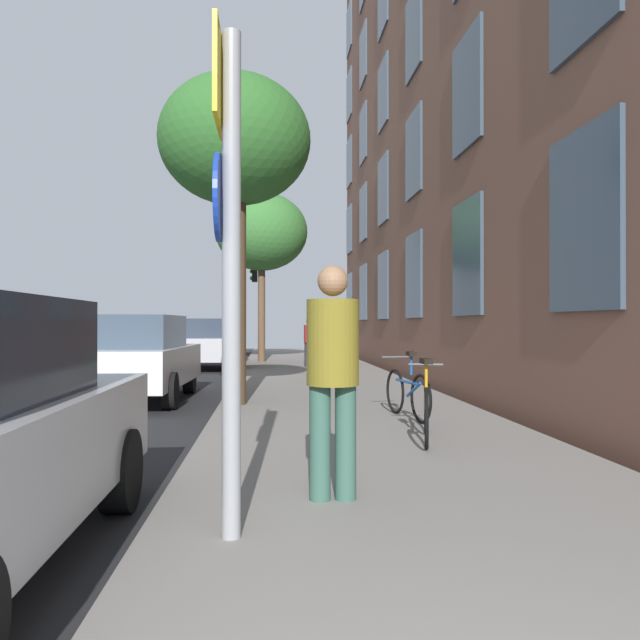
{
  "coord_description": "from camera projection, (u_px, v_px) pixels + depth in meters",
  "views": [
    {
      "loc": [
        -0.15,
        -0.6,
        1.48
      ],
      "look_at": [
        1.04,
        13.96,
        1.56
      ],
      "focal_mm": 34.67,
      "sensor_mm": 36.0,
      "label": 1
    }
  ],
  "objects": [
    {
      "name": "sign_post",
      "position": [
        228.0,
        239.0,
        3.91
      ],
      "size": [
        0.16,
        0.6,
        3.21
      ],
      "color": "gray",
      "rests_on": "sidewalk"
    },
    {
      "name": "traffic_light",
      "position": [
        257.0,
        291.0,
        23.17
      ],
      "size": [
        0.43,
        0.24,
        3.77
      ],
      "color": "black",
      "rests_on": "sidewalk"
    },
    {
      "name": "bicycle_0",
      "position": [
        426.0,
        408.0,
        7.12
      ],
      "size": [
        0.54,
        1.6,
        0.96
      ],
      "color": "black",
      "rests_on": "sidewalk"
    },
    {
      "name": "pedestrian_1",
      "position": [
        309.0,
        339.0,
        19.3
      ],
      "size": [
        0.46,
        0.46,
        1.54
      ],
      "color": "#26262D",
      "rests_on": "sidewalk"
    },
    {
      "name": "car_1",
      "position": [
        138.0,
        357.0,
        11.64
      ],
      "size": [
        1.88,
        4.04,
        1.62
      ],
      "color": "silver",
      "rests_on": "road_asphalt"
    },
    {
      "name": "bicycle_3",
      "position": [
        331.0,
        358.0,
        17.46
      ],
      "size": [
        0.57,
        1.67,
        0.94
      ],
      "color": "black",
      "rests_on": "sidewalk"
    },
    {
      "name": "car_3",
      "position": [
        220.0,
        337.0,
        28.27
      ],
      "size": [
        1.77,
        3.97,
        1.62
      ],
      "color": "red",
      "rests_on": "road_asphalt"
    },
    {
      "name": "bicycle_1",
      "position": [
        408.0,
        392.0,
        8.82
      ],
      "size": [
        0.45,
        1.61,
        0.96
      ],
      "color": "black",
      "rests_on": "sidewalk"
    },
    {
      "name": "ground_plane",
      "position": [
        179.0,
        383.0,
        15.36
      ],
      "size": [
        41.8,
        41.8,
        0.0
      ],
      "primitive_type": "plane",
      "color": "#332D28"
    },
    {
      "name": "car_2",
      "position": [
        212.0,
        343.0,
        19.99
      ],
      "size": [
        2.02,
        4.05,
        1.62
      ],
      "color": "#B7B7BC",
      "rests_on": "road_asphalt"
    },
    {
      "name": "pedestrian_0",
      "position": [
        333.0,
        366.0,
        4.75
      ],
      "size": [
        0.57,
        0.57,
        1.8
      ],
      "color": "#33594C",
      "rests_on": "sidewalk"
    },
    {
      "name": "bicycle_2",
      "position": [
        328.0,
        364.0,
        15.18
      ],
      "size": [
        0.52,
        1.63,
        0.9
      ],
      "color": "black",
      "rests_on": "sidewalk"
    },
    {
      "name": "tree_near",
      "position": [
        235.0,
        146.0,
        10.41
      ],
      "size": [
        2.56,
        2.56,
        5.54
      ],
      "color": "#4C3823",
      "rests_on": "sidewalk"
    },
    {
      "name": "road_asphalt",
      "position": [
        93.0,
        383.0,
        15.19
      ],
      "size": [
        7.0,
        38.0,
        0.01
      ],
      "primitive_type": "cube",
      "color": "#232326",
      "rests_on": "ground"
    },
    {
      "name": "tree_far",
      "position": [
        262.0,
        232.0,
        22.01
      ],
      "size": [
        3.27,
        3.27,
        6.03
      ],
      "color": "brown",
      "rests_on": "sidewalk"
    },
    {
      "name": "sidewalk",
      "position": [
        319.0,
        379.0,
        15.65
      ],
      "size": [
        4.2,
        38.0,
        0.12
      ],
      "primitive_type": "cube",
      "color": "gray",
      "rests_on": "ground"
    }
  ]
}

